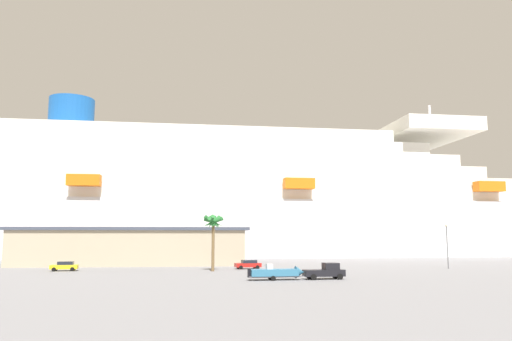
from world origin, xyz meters
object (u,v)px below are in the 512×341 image
object	(u,v)px
palm_tree	(213,225)
parked_car_yellow_taxi	(65,266)
cruise_ship	(204,205)
small_boat_on_trailer	(279,273)
pickup_truck	(325,271)
street_lamp	(447,239)
parked_car_red_hatchback	(248,264)

from	to	relation	value
palm_tree	parked_car_yellow_taxi	size ratio (longest dim) A/B	2.07
cruise_ship	small_boat_on_trailer	size ratio (longest dim) A/B	31.25
pickup_truck	street_lamp	size ratio (longest dim) A/B	0.71
parked_car_yellow_taxi	pickup_truck	bearing A→B (deg)	-28.63
palm_tree	street_lamp	bearing A→B (deg)	0.75
small_boat_on_trailer	street_lamp	distance (m)	38.98
street_lamp	pickup_truck	bearing A→B (deg)	-147.94
small_boat_on_trailer	cruise_ship	bearing A→B (deg)	95.44
small_boat_on_trailer	street_lamp	xyz separation A→B (m)	(34.43, 17.77, 4.29)
pickup_truck	parked_car_red_hatchback	world-z (taller)	pickup_truck
cruise_ship	street_lamp	size ratio (longest dim) A/B	34.40
small_boat_on_trailer	pickup_truck	bearing A→B (deg)	2.94
street_lamp	parked_car_red_hatchback	world-z (taller)	street_lamp
cruise_ship	pickup_truck	size ratio (longest dim) A/B	48.76
cruise_ship	street_lamp	world-z (taller)	cruise_ship
palm_tree	parked_car_yellow_taxi	xyz separation A→B (m)	(-24.71, 4.51, -6.82)
parked_car_yellow_taxi	small_boat_on_trailer	bearing A→B (deg)	-33.69
palm_tree	parked_car_red_hatchback	xyz separation A→B (m)	(6.60, 5.18, -6.81)
parked_car_red_hatchback	parked_car_yellow_taxi	xyz separation A→B (m)	(-31.31, -0.67, -0.00)
pickup_truck	parked_car_red_hatchback	size ratio (longest dim) A/B	1.18
small_boat_on_trailer	parked_car_red_hatchback	bearing A→B (deg)	93.30
pickup_truck	parked_car_yellow_taxi	size ratio (longest dim) A/B	1.26
street_lamp	parked_car_yellow_taxi	bearing A→B (deg)	176.62
small_boat_on_trailer	parked_car_yellow_taxi	bearing A→B (deg)	146.31
parked_car_red_hatchback	pickup_truck	bearing A→B (deg)	-70.35
small_boat_on_trailer	palm_tree	xyz separation A→B (m)	(-7.89, 17.22, 6.69)
cruise_ship	palm_tree	distance (m)	61.08
parked_car_red_hatchback	parked_car_yellow_taxi	world-z (taller)	same
street_lamp	parked_car_red_hatchback	distance (m)	36.28
palm_tree	parked_car_yellow_taxi	distance (m)	26.03
cruise_ship	palm_tree	xyz separation A→B (m)	(-0.48, -60.66, -7.15)
pickup_truck	parked_car_red_hatchback	distance (m)	23.43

